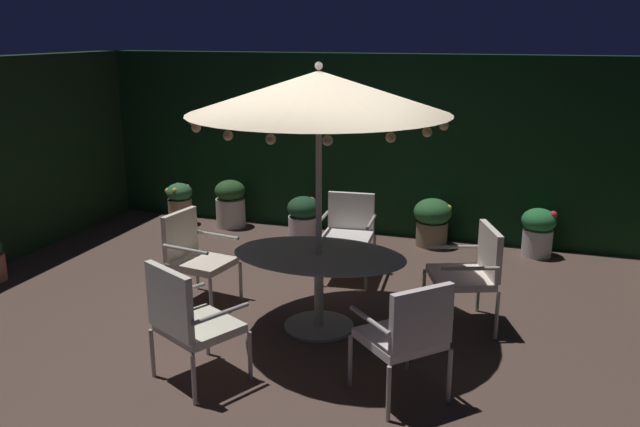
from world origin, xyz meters
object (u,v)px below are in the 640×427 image
Objects in this scene: patio_chair_southeast at (471,268)px; patio_chair_south at (348,229)px; potted_plant_left_far at (180,202)px; potted_plant_right_near at (538,230)px; patio_chair_northeast at (187,317)px; potted_plant_front_corner at (432,220)px; potted_plant_left_near at (303,216)px; patio_chair_north at (194,252)px; patio_umbrella at (319,93)px; patio_dining_table at (319,271)px; potted_plant_back_right at (230,203)px; patio_chair_east at (408,332)px.

patio_chair_south is at bearing 147.65° from patio_chair_southeast.
potted_plant_right_near is (5.03, 0.14, 0.01)m from potted_plant_left_far.
patio_chair_northeast is 1.61× the size of potted_plant_front_corner.
patio_chair_north is at bearing -97.74° from potted_plant_left_near.
potted_plant_right_near is (2.11, 1.41, -0.23)m from patio_chair_south.
patio_chair_southeast is (1.36, 0.51, -1.66)m from patio_umbrella.
patio_chair_northeast is 2.81m from patio_chair_south.
potted_plant_left_far is at bearing 138.26° from patio_umbrella.
patio_chair_north is at bearing 171.22° from patio_dining_table.
potted_plant_left_far is (-3.69, -0.15, -0.02)m from potted_plant_front_corner.
patio_chair_southeast reaches higher than potted_plant_back_right.
potted_plant_back_right is at bearing 128.81° from patio_dining_table.
patio_chair_northeast reaches higher than potted_plant_left_far.
patio_dining_table is 1.73× the size of patio_chair_north.
patio_chair_northeast reaches higher than patio_chair_north.
patio_umbrella is (-0.00, 0.00, 1.66)m from patio_dining_table.
potted_plant_front_corner is at bearing 179.58° from potted_plant_right_near.
patio_chair_east is (1.71, 0.28, -0.00)m from patio_chair_northeast.
potted_plant_left_far is (-0.76, -0.12, -0.03)m from potted_plant_back_right.
patio_chair_southeast reaches higher than patio_chair_south.
potted_plant_front_corner is (0.65, 2.87, -1.90)m from patio_umbrella.
patio_chair_northeast is at bearing -83.82° from potted_plant_left_near.
patio_dining_table is at bearing -159.45° from patio_chair_southeast.
patio_chair_northeast is 1.08× the size of patio_chair_south.
potted_plant_left_near is 1.94m from potted_plant_left_far.
potted_plant_back_right is 1.19m from potted_plant_left_near.
patio_chair_southeast is 4.33m from potted_plant_back_right.
patio_chair_north is at bearing -137.15° from patio_chair_south.
patio_chair_northeast is at bearing -107.58° from potted_plant_front_corner.
patio_chair_east reaches higher than potted_plant_front_corner.
patio_chair_northeast is at bearing -122.59° from potted_plant_right_near.
patio_chair_southeast is at bearing 5.86° from patio_chair_north.
potted_plant_left_far is at bearing -178.41° from potted_plant_right_near.
patio_dining_table is 1.66m from patio_umbrella.
potted_plant_back_right is at bearing 147.45° from patio_chair_southeast.
potted_plant_left_far is (-1.60, 2.50, -0.21)m from patio_chair_north.
patio_chair_south is at bearing 94.73° from patio_umbrella.
potted_plant_front_corner is at bearing 2.32° from potted_plant_left_far.
patio_chair_southeast is at bearing 20.55° from patio_umbrella.
patio_chair_east is at bearing -84.22° from potted_plant_front_corner.
patio_umbrella is at bearing -67.72° from potted_plant_left_near.
patio_chair_north is at bearing 153.41° from patio_chair_east.
patio_chair_east is at bearing -101.91° from patio_chair_southeast.
patio_dining_table is 2.70× the size of potted_plant_left_far.
potted_plant_front_corner is at bearing 77.28° from patio_dining_table.
patio_dining_table is 1.68× the size of patio_chair_southeast.
potted_plant_back_right is at bearing 8.98° from potted_plant_left_far.
potted_plant_right_near reaches higher than potted_plant_left_near.
patio_chair_southeast is (0.32, 1.53, 0.01)m from patio_chair_east.
potted_plant_left_near is at bearing -177.11° from potted_plant_right_near.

